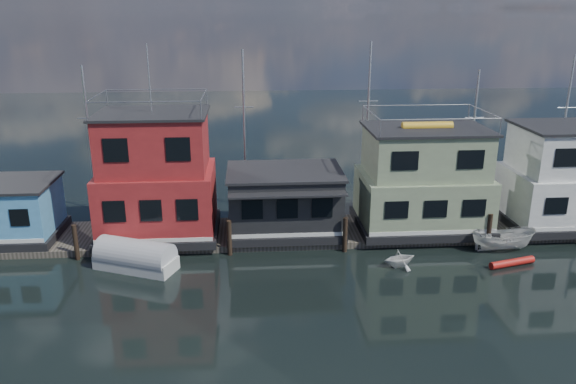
{
  "coord_description": "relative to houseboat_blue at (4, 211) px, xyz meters",
  "views": [
    {
      "loc": [
        -2.76,
        -22.0,
        14.2
      ],
      "look_at": [
        -0.28,
        12.0,
        3.0
      ],
      "focal_mm": 35.0,
      "sensor_mm": 36.0,
      "label": 1
    }
  ],
  "objects": [
    {
      "name": "tarp_runabout",
      "position": [
        8.7,
        -4.3,
        -1.5
      ],
      "size": [
        4.98,
        3.45,
        1.88
      ],
      "rotation": [
        0.0,
        0.0,
        -0.4
      ],
      "color": "beige",
      "rests_on": "ground"
    },
    {
      "name": "houseboat_red",
      "position": [
        9.5,
        0.0,
        1.9
      ],
      "size": [
        7.4,
        5.9,
        11.86
      ],
      "color": "black",
      "rests_on": "dock"
    },
    {
      "name": "houseboat_green",
      "position": [
        26.5,
        0.0,
        1.34
      ],
      "size": [
        8.4,
        5.9,
        7.03
      ],
      "color": "black",
      "rests_on": "dock"
    },
    {
      "name": "pilings",
      "position": [
        17.67,
        -2.8,
        -1.11
      ],
      "size": [
        42.28,
        0.28,
        2.2
      ],
      "color": "#2D2116",
      "rests_on": "ground"
    },
    {
      "name": "houseboat_white",
      "position": [
        36.5,
        0.0,
        1.33
      ],
      "size": [
        8.4,
        5.9,
        6.66
      ],
      "color": "black",
      "rests_on": "dock"
    },
    {
      "name": "background_masts",
      "position": [
        22.76,
        6.0,
        3.35
      ],
      "size": [
        36.4,
        0.16,
        12.0
      ],
      "color": "silver",
      "rests_on": "ground"
    },
    {
      "name": "dock",
      "position": [
        18.0,
        0.0,
        -2.01
      ],
      "size": [
        48.0,
        5.0,
        0.4
      ],
      "primitive_type": "cube",
      "color": "#595147",
      "rests_on": "ground"
    },
    {
      "name": "dinghy_white",
      "position": [
        23.79,
        -5.11,
        -1.68
      ],
      "size": [
        2.41,
        2.23,
        1.05
      ],
      "primitive_type": "imported",
      "rotation": [
        0.0,
        0.0,
        1.87
      ],
      "color": "silver",
      "rests_on": "ground"
    },
    {
      "name": "houseboat_blue",
      "position": [
        0.0,
        0.0,
        0.0
      ],
      "size": [
        6.4,
        4.9,
        3.66
      ],
      "color": "black",
      "rests_on": "dock"
    },
    {
      "name": "ground",
      "position": [
        18.0,
        -12.0,
        -2.21
      ],
      "size": [
        160.0,
        160.0,
        0.0
      ],
      "primitive_type": "plane",
      "color": "black",
      "rests_on": "ground"
    },
    {
      "name": "motorboat",
      "position": [
        30.66,
        -3.42,
        -1.46
      ],
      "size": [
        3.94,
        1.69,
        1.49
      ],
      "primitive_type": "imported",
      "rotation": [
        0.0,
        0.0,
        1.51
      ],
      "color": "silver",
      "rests_on": "ground"
    },
    {
      "name": "houseboat_dark",
      "position": [
        17.5,
        -0.02,
        0.21
      ],
      "size": [
        7.4,
        6.1,
        4.06
      ],
      "color": "black",
      "rests_on": "dock"
    },
    {
      "name": "red_kayak",
      "position": [
        30.32,
        -5.52,
        -1.99
      ],
      "size": [
        2.92,
        1.16,
        0.43
      ],
      "primitive_type": "cylinder",
      "rotation": [
        0.0,
        1.57,
        0.26
      ],
      "color": "red",
      "rests_on": "ground"
    }
  ]
}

